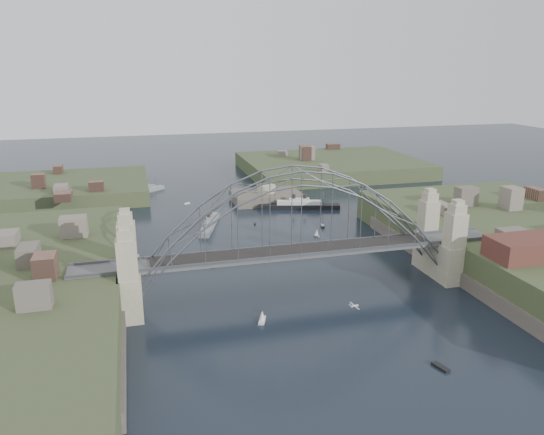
{
  "coord_description": "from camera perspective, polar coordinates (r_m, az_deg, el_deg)",
  "views": [
    {
      "loc": [
        -29.38,
        -91.77,
        43.18
      ],
      "look_at": [
        0.0,
        18.0,
        10.0
      ],
      "focal_mm": 34.8,
      "sensor_mm": 36.0,
      "label": 1
    }
  ],
  "objects": [
    {
      "name": "small_boat_b",
      "position": [
        137.34,
        4.85,
        -1.67
      ],
      "size": [
        1.48,
        1.8,
        2.38
      ],
      "color": "silver",
      "rests_on": "ground"
    },
    {
      "name": "small_boat_h",
      "position": [
        171.07,
        -9.21,
        1.5
      ],
      "size": [
        2.17,
        1.89,
        0.45
      ],
      "color": "silver",
      "rests_on": "ground"
    },
    {
      "name": "headland_nw",
      "position": [
        193.29,
        -22.22,
        2.3
      ],
      "size": [
        60.0,
        45.0,
        9.0
      ],
      "primitive_type": "cube",
      "color": "#3A4627",
      "rests_on": "ground"
    },
    {
      "name": "naval_cruiser_near",
      "position": [
        146.13,
        -6.75,
        -0.64
      ],
      "size": [
        8.6,
        19.98,
        6.03
      ],
      "color": "gray",
      "rests_on": "ground"
    },
    {
      "name": "naval_cruiser_far",
      "position": [
        188.82,
        -13.6,
        2.86
      ],
      "size": [
        13.95,
        12.0,
        5.47
      ],
      "color": "gray",
      "rests_on": "ground"
    },
    {
      "name": "small_boat_g",
      "position": [
        84.59,
        17.77,
        -15.16
      ],
      "size": [
        1.72,
        3.07,
        0.45
      ],
      "color": "silver",
      "rests_on": "ground"
    },
    {
      "name": "headland_ne",
      "position": [
        220.93,
        6.4,
        5.1
      ],
      "size": [
        70.0,
        55.0,
        9.5
      ],
      "primitive_type": "cube",
      "color": "#3A4627",
      "rests_on": "ground"
    },
    {
      "name": "wharf_shed",
      "position": [
        111.95,
        27.01,
        -2.8
      ],
      "size": [
        20.0,
        8.0,
        4.0
      ],
      "primitive_type": "cube",
      "color": "#592D26",
      "rests_on": "shore_east"
    },
    {
      "name": "aeroplane",
      "position": [
        85.23,
        8.81,
        -9.42
      ],
      "size": [
        1.51,
        2.8,
        0.41
      ],
      "color": "silver"
    },
    {
      "name": "small_boat_a",
      "position": [
        118.37,
        -6.36,
        -5.14
      ],
      "size": [
        1.32,
        2.28,
        0.45
      ],
      "color": "silver",
      "rests_on": "ground"
    },
    {
      "name": "shore_east",
      "position": [
        132.8,
        26.93,
        -3.64
      ],
      "size": [
        50.5,
        90.0,
        12.0
      ],
      "color": "#3A4627",
      "rests_on": "ground"
    },
    {
      "name": "ground",
      "position": [
        105.59,
        2.55,
        -7.88
      ],
      "size": [
        500.0,
        500.0,
        0.0
      ],
      "primitive_type": "plane",
      "color": "black",
      "rests_on": "ground"
    },
    {
      "name": "small_boat_e",
      "position": [
        149.72,
        -15.86,
        -1.01
      ],
      "size": [
        3.79,
        1.97,
        1.43
      ],
      "color": "silver",
      "rests_on": "ground"
    },
    {
      "name": "small_boat_f",
      "position": [
        147.53,
        -1.86,
        -0.69
      ],
      "size": [
        0.86,
        1.57,
        0.45
      ],
      "color": "silver",
      "rests_on": "ground"
    },
    {
      "name": "small_boat_c",
      "position": [
        93.4,
        -1.08,
        -10.74
      ],
      "size": [
        1.99,
        3.17,
        2.38
      ],
      "color": "silver",
      "rests_on": "ground"
    },
    {
      "name": "fort_island",
      "position": [
        172.55,
        -0.61,
        1.67
      ],
      "size": [
        22.0,
        16.0,
        9.4
      ],
      "color": "#524940",
      "rests_on": "ground"
    },
    {
      "name": "small_boat_d",
      "position": [
        145.72,
        5.49,
        -0.92
      ],
      "size": [
        1.13,
        2.43,
        1.43
      ],
      "color": "silver",
      "rests_on": "ground"
    },
    {
      "name": "ocean_liner",
      "position": [
        163.6,
        2.95,
        1.3
      ],
      "size": [
        25.08,
        9.81,
        6.15
      ],
      "color": "black",
      "rests_on": "ground"
    },
    {
      "name": "bridge",
      "position": [
        101.18,
        2.64,
        -1.5
      ],
      "size": [
        84.0,
        13.8,
        24.6
      ],
      "color": "#545457",
      "rests_on": "ground"
    }
  ]
}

